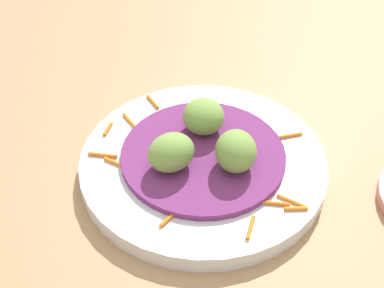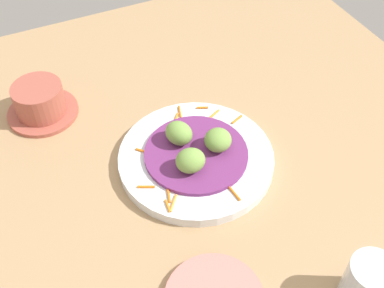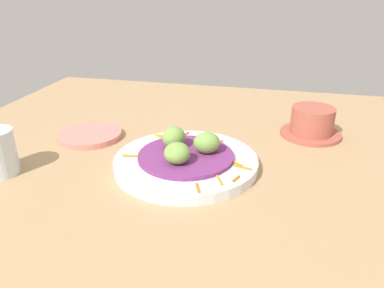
# 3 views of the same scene
# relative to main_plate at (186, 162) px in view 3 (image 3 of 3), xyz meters

# --- Properties ---
(table_surface) EXTENTS (1.10, 1.10, 0.02)m
(table_surface) POSITION_rel_main_plate_xyz_m (-0.02, 0.02, -0.02)
(table_surface) COLOR tan
(table_surface) RESTS_ON ground
(main_plate) EXTENTS (0.27, 0.27, 0.02)m
(main_plate) POSITION_rel_main_plate_xyz_m (0.00, 0.00, 0.00)
(main_plate) COLOR silver
(main_plate) RESTS_ON table_surface
(cabbage_bed) EXTENTS (0.18, 0.18, 0.01)m
(cabbage_bed) POSITION_rel_main_plate_xyz_m (0.00, 0.00, 0.01)
(cabbage_bed) COLOR #702D6B
(cabbage_bed) RESTS_ON main_plate
(carrot_garnish) EXTENTS (0.24, 0.23, 0.00)m
(carrot_garnish) POSITION_rel_main_plate_xyz_m (0.01, 0.01, 0.01)
(carrot_garnish) COLOR orange
(carrot_garnish) RESTS_ON main_plate
(guac_scoop_left) EXTENTS (0.06, 0.06, 0.04)m
(guac_scoop_left) POSITION_rel_main_plate_xyz_m (0.04, 0.01, 0.04)
(guac_scoop_left) COLOR #759E47
(guac_scoop_left) RESTS_ON cabbage_bed
(guac_scoop_center) EXTENTS (0.05, 0.06, 0.04)m
(guac_scoop_center) POSITION_rel_main_plate_xyz_m (-0.03, 0.02, 0.04)
(guac_scoop_center) COLOR #759E47
(guac_scoop_center) RESTS_ON cabbage_bed
(guac_scoop_right) EXTENTS (0.07, 0.07, 0.04)m
(guac_scoop_right) POSITION_rel_main_plate_xyz_m (-0.01, -0.04, 0.04)
(guac_scoop_right) COLOR #759E47
(guac_scoop_right) RESTS_ON cabbage_bed
(side_plate_small) EXTENTS (0.14, 0.14, 0.01)m
(side_plate_small) POSITION_rel_main_plate_xyz_m (-0.24, 0.09, -0.00)
(side_plate_small) COLOR tan
(side_plate_small) RESTS_ON table_surface
(terracotta_bowl) EXTENTS (0.13, 0.13, 0.07)m
(terracotta_bowl) POSITION_rel_main_plate_xyz_m (0.23, 0.21, 0.02)
(terracotta_bowl) COLOR #A85142
(terracotta_bowl) RESTS_ON table_surface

